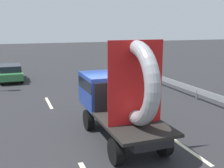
# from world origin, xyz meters

# --- Properties ---
(ground_plane) EXTENTS (120.00, 120.00, 0.00)m
(ground_plane) POSITION_xyz_m (0.00, 0.00, 0.00)
(ground_plane) COLOR #28282B
(flatbed_truck) EXTENTS (2.02, 5.06, 3.80)m
(flatbed_truck) POSITION_xyz_m (0.25, -0.06, 1.69)
(flatbed_truck) COLOR black
(flatbed_truck) RESTS_ON ground_plane
(distant_sedan) EXTENTS (1.67, 3.90, 1.27)m
(distant_sedan) POSITION_xyz_m (-3.50, 12.96, 0.68)
(distant_sedan) COLOR black
(distant_sedan) RESTS_ON ground_plane
(guardrail) EXTENTS (0.10, 17.69, 0.71)m
(guardrail) POSITION_xyz_m (6.55, 5.50, 0.53)
(guardrail) COLOR gray
(guardrail) RESTS_ON ground_plane
(lane_dash_left_far) EXTENTS (0.16, 2.40, 0.01)m
(lane_dash_left_far) POSITION_xyz_m (-1.62, 5.64, 0.00)
(lane_dash_left_far) COLOR beige
(lane_dash_left_far) RESTS_ON ground_plane
(lane_dash_right_near) EXTENTS (0.16, 2.60, 0.01)m
(lane_dash_right_near) POSITION_xyz_m (2.13, -1.99, 0.00)
(lane_dash_right_near) COLOR beige
(lane_dash_right_near) RESTS_ON ground_plane
(lane_dash_right_far) EXTENTS (0.16, 2.09, 0.01)m
(lane_dash_right_far) POSITION_xyz_m (2.13, 5.33, 0.00)
(lane_dash_right_far) COLOR beige
(lane_dash_right_far) RESTS_ON ground_plane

